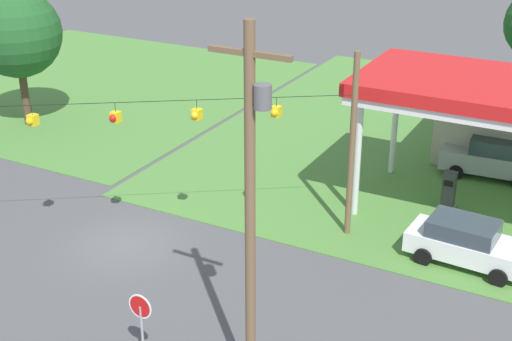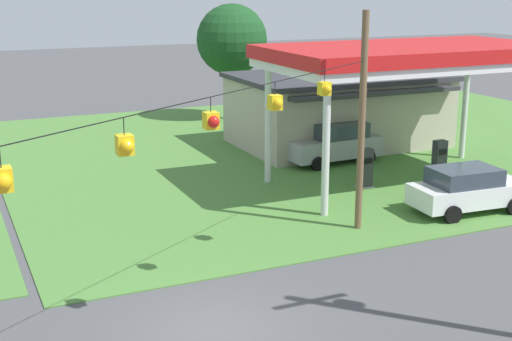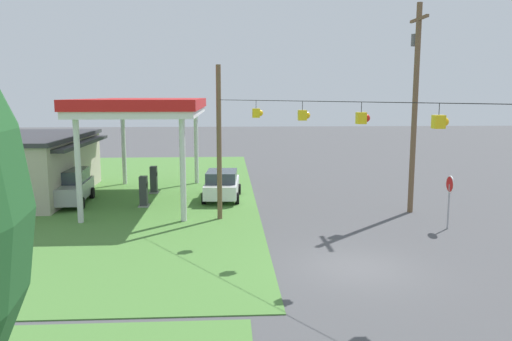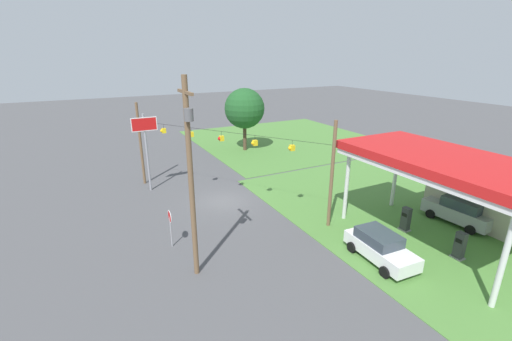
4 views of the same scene
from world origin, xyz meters
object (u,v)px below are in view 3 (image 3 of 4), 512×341
(fuel_pump_near, at_px, (144,192))
(utility_pole_main, at_px, (415,98))
(fuel_pump_far, at_px, (154,181))
(car_at_pumps_front, at_px, (222,184))
(car_at_pumps_rear, at_px, (70,187))
(gas_station_canopy, at_px, (146,108))
(gas_station_store, at_px, (22,166))
(stop_sign_roadside, at_px, (450,190))

(fuel_pump_near, xyz_separation_m, utility_pole_main, (-1.95, -14.28, 5.15))
(fuel_pump_near, height_order, fuel_pump_far, same)
(car_at_pumps_front, bearing_deg, car_at_pumps_rear, 98.48)
(gas_station_canopy, height_order, car_at_pumps_rear, gas_station_canopy)
(gas_station_store, xyz_separation_m, fuel_pump_near, (-3.21, -7.73, -1.08))
(utility_pole_main, bearing_deg, stop_sign_roadside, -171.33)
(car_at_pumps_front, bearing_deg, gas_station_store, 86.63)
(gas_station_canopy, height_order, fuel_pump_near, gas_station_canopy)
(car_at_pumps_front, distance_m, car_at_pumps_rear, 8.65)
(gas_station_canopy, distance_m, fuel_pump_near, 4.98)
(fuel_pump_near, distance_m, fuel_pump_far, 3.85)
(stop_sign_roadside, bearing_deg, car_at_pumps_front, -124.24)
(car_at_pumps_front, relative_size, stop_sign_roadside, 1.83)
(car_at_pumps_front, bearing_deg, fuel_pump_far, 67.67)
(gas_station_store, bearing_deg, car_at_pumps_front, -96.78)
(fuel_pump_far, height_order, car_at_pumps_rear, car_at_pumps_rear)
(gas_station_canopy, bearing_deg, gas_station_store, 80.58)
(car_at_pumps_rear, bearing_deg, stop_sign_roadside, 67.54)
(fuel_pump_near, relative_size, stop_sign_roadside, 0.69)
(fuel_pump_near, xyz_separation_m, car_at_pumps_front, (1.78, -4.30, 0.09))
(fuel_pump_far, bearing_deg, gas_station_store, 94.75)
(gas_station_store, bearing_deg, fuel_pump_near, -112.52)
(fuel_pump_near, distance_m, car_at_pumps_rear, 4.43)
(gas_station_store, bearing_deg, utility_pole_main, -103.19)
(stop_sign_roadside, bearing_deg, fuel_pump_near, -109.96)
(car_at_pumps_rear, height_order, stop_sign_roadside, stop_sign_roadside)
(gas_station_canopy, bearing_deg, utility_pole_main, -105.19)
(fuel_pump_far, xyz_separation_m, car_at_pumps_front, (-2.07, -4.30, 0.09))
(gas_station_store, relative_size, stop_sign_roadside, 4.28)
(car_at_pumps_rear, bearing_deg, gas_station_store, -126.68)
(car_at_pumps_front, bearing_deg, utility_pole_main, -107.07)
(gas_station_store, xyz_separation_m, car_at_pumps_rear, (-2.20, -3.42, -0.89))
(gas_station_canopy, relative_size, stop_sign_roadside, 4.79)
(fuel_pump_far, bearing_deg, stop_sign_roadside, -121.93)
(fuel_pump_near, relative_size, car_at_pumps_rear, 0.36)
(fuel_pump_near, xyz_separation_m, stop_sign_roadside, (-5.38, -14.81, 0.99))
(utility_pole_main, bearing_deg, fuel_pump_near, 82.21)
(fuel_pump_near, distance_m, car_at_pumps_front, 4.65)
(stop_sign_roadside, bearing_deg, gas_station_store, -110.85)
(fuel_pump_far, distance_m, car_at_pumps_front, 4.77)
(car_at_pumps_rear, bearing_deg, fuel_pump_near, 72.81)
(car_at_pumps_front, relative_size, car_at_pumps_rear, 0.96)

